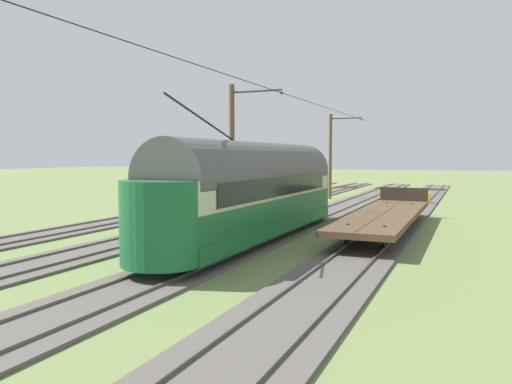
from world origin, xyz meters
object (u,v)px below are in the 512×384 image
vintage_streetcar (255,190)px  flatcar_adjacent (386,215)px  track_end_bumper (418,199)px  spare_tie_stack (149,203)px  catenary_pole_foreground (331,155)px  catenary_pole_mid_near (233,154)px

vintage_streetcar → flatcar_adjacent: (-4.77, -4.97, -1.40)m
track_end_bumper → vintage_streetcar: bearing=76.8°
flatcar_adjacent → spare_tie_stack: bearing=-16.8°
catenary_pole_foreground → spare_tie_stack: bearing=48.2°
flatcar_adjacent → vintage_streetcar: bearing=46.2°
vintage_streetcar → catenary_pole_mid_near: 4.36m
catenary_pole_foreground → track_end_bumper: catenary_pole_foreground is taller
spare_tie_stack → catenary_pole_mid_near: bearing=145.4°
catenary_pole_foreground → track_end_bumper: (-7.37, 1.73, -3.41)m
vintage_streetcar → flatcar_adjacent: bearing=-133.8°
vintage_streetcar → spare_tie_stack: vintage_streetcar is taller
flatcar_adjacent → catenary_pole_mid_near: 8.15m
catenary_pole_mid_near → spare_tie_stack: bearing=-34.6°
spare_tie_stack → track_end_bumper: size_ratio=1.33×
track_end_bumper → catenary_pole_foreground: bearing=-13.3°
spare_tie_stack → track_end_bumper: (-17.86, -9.99, 0.13)m
spare_tie_stack → track_end_bumper: bearing=-150.8°
catenary_pole_foreground → track_end_bumper: size_ratio=4.05×
vintage_streetcar → track_end_bumper: size_ratio=9.12×
vintage_streetcar → catenary_pole_foreground: catenary_pole_foreground is taller
track_end_bumper → spare_tie_stack: bearing=29.2°
catenary_pole_mid_near → track_end_bumper: catenary_pole_mid_near is taller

